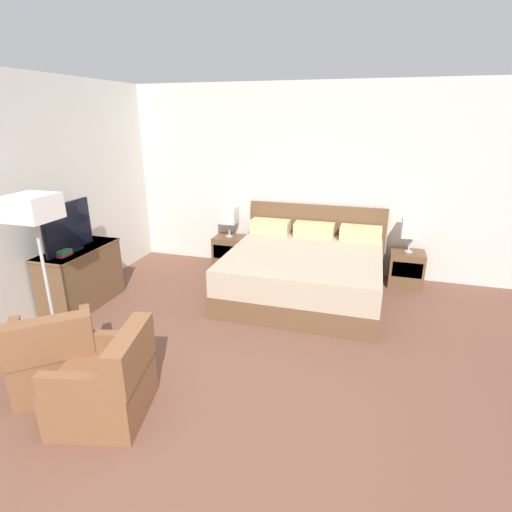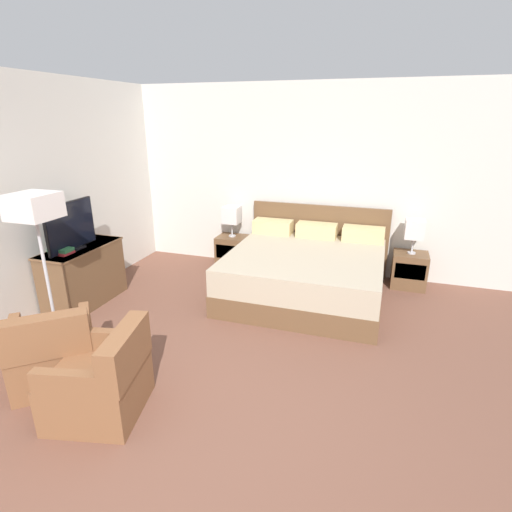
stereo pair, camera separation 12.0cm
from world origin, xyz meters
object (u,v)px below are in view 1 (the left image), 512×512
nightstand_left (230,251)px  floor_lamp (34,217)px  dresser (81,276)px  tv (68,228)px  book_red_cover (60,254)px  armchair_by_window (55,356)px  bed (305,271)px  book_blue_cover (58,251)px  armchair_companion (107,384)px  table_lamp_right (411,228)px  table_lamp_left (229,215)px  nightstand_right (406,269)px

nightstand_left → floor_lamp: (-0.91, -2.77, 1.15)m
dresser → floor_lamp: floor_lamp is taller
dresser → tv: bearing=-88.4°
nightstand_left → floor_lamp: floor_lamp is taller
book_red_cover → armchair_by_window: (0.86, -1.15, -0.49)m
nightstand_left → floor_lamp: bearing=-108.2°
armchair_by_window → bed: bearing=54.9°
bed → floor_lamp: bearing=-137.6°
book_blue_cover → armchair_companion: book_blue_cover is taller
table_lamp_right → book_red_cover: table_lamp_right is taller
table_lamp_left → book_red_cover: bearing=-121.8°
armchair_by_window → armchair_companion: 0.72m
armchair_by_window → armchair_companion: bearing=-16.6°
book_blue_cover → dresser: bearing=86.1°
nightstand_right → table_lamp_right: 0.59m
book_blue_cover → book_red_cover: bearing=0.0°
table_lamp_right → tv: size_ratio=0.63×
nightstand_left → book_red_cover: size_ratio=2.33×
bed → table_lamp_left: 1.60m
tv → nightstand_left: bearing=55.9°
nightstand_left → table_lamp_right: size_ratio=1.03×
book_red_cover → bed: bearing=27.9°
table_lamp_right → book_blue_cover: bearing=-152.1°
tv → floor_lamp: bearing=-64.4°
dresser → book_red_cover: size_ratio=5.05×
table_lamp_right → armchair_by_window: size_ratio=0.50×
nightstand_right → armchair_companion: 4.25m
table_lamp_right → floor_lamp: size_ratio=0.30×
bed → floor_lamp: size_ratio=1.27×
tv → armchair_by_window: tv is taller
book_red_cover → armchair_by_window: size_ratio=0.22×
nightstand_left → floor_lamp: 3.14m
nightstand_left → book_red_cover: book_red_cover is taller
table_lamp_left → armchair_companion: table_lamp_left is taller
table_lamp_right → armchair_by_window: bearing=-133.7°
nightstand_right → dresser: dresser is taller
floor_lamp → table_lamp_left: bearing=71.8°
tv → armchair_companion: bearing=-45.0°
bed → armchair_companion: size_ratio=2.49×
nightstand_left → nightstand_right: 2.67m
tv → book_red_cover: bearing=-90.7°
table_lamp_left → book_blue_cover: (-1.34, -2.12, -0.03)m
bed → book_blue_cover: 3.05m
table_lamp_right → floor_lamp: 4.57m
dresser → armchair_companion: size_ratio=1.31×
tv → nightstand_right: bearing=25.9°
tv → book_blue_cover: tv is taller
nightstand_left → tv: (-1.31, -1.94, 0.80)m
nightstand_right → floor_lamp: floor_lamp is taller
armchair_by_window → armchair_companion: size_ratio=1.17×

